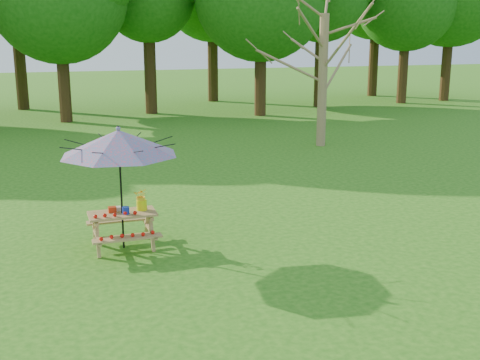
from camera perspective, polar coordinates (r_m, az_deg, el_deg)
name	(u,v)px	position (r m, az deg, el deg)	size (l,w,h in m)	color
picnic_table	(123,231)	(11.16, -11.03, -4.75)	(1.20, 1.32, 0.67)	#9F6A47
patio_umbrella	(119,143)	(10.77, -11.42, 3.48)	(2.55, 2.55, 2.25)	black
produce_bins	(119,210)	(11.06, -11.38, -2.78)	(0.35, 0.40, 0.13)	red
tomatoes_row	(115,214)	(10.86, -11.77, -3.20)	(0.77, 0.13, 0.07)	red
flower_bucket	(141,198)	(11.10, -9.33, -1.73)	(0.32, 0.29, 0.41)	#E6ED0C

